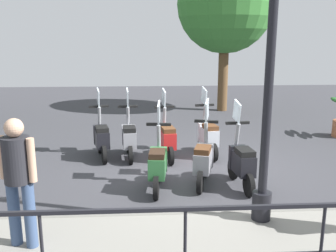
% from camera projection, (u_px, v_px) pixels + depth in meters
% --- Properties ---
extents(ground_plane, '(28.00, 28.00, 0.00)m').
position_uv_depth(ground_plane, '(193.00, 171.00, 7.59)').
color(ground_plane, '#38383D').
extents(fence_railing, '(0.04, 16.03, 1.07)m').
position_uv_depth(fence_railing, '(254.00, 239.00, 3.30)').
color(fence_railing, black).
rests_on(fence_railing, promenade_walkway).
extents(lamp_post_near, '(0.26, 0.90, 4.16)m').
position_uv_depth(lamp_post_near, '(269.00, 89.00, 4.84)').
color(lamp_post_near, black).
rests_on(lamp_post_near, promenade_walkway).
extents(pedestrian_distant, '(0.41, 0.47, 1.59)m').
position_uv_depth(pedestrian_distant, '(18.00, 173.00, 4.38)').
color(pedestrian_distant, '#384C70').
rests_on(pedestrian_distant, promenade_walkway).
extents(tree_distant, '(3.42, 3.42, 5.51)m').
position_uv_depth(tree_distant, '(225.00, 5.00, 13.15)').
color(tree_distant, brown).
rests_on(tree_distant, ground_plane).
extents(scooter_near_0, '(1.23, 0.44, 1.54)m').
position_uv_depth(scooter_near_0, '(241.00, 162.00, 6.66)').
color(scooter_near_0, black).
rests_on(scooter_near_0, ground_plane).
extents(scooter_near_1, '(1.20, 0.54, 1.54)m').
position_uv_depth(scooter_near_1, '(204.00, 159.00, 6.78)').
color(scooter_near_1, black).
rests_on(scooter_near_1, ground_plane).
extents(scooter_near_2, '(1.23, 0.44, 1.54)m').
position_uv_depth(scooter_near_2, '(158.00, 164.00, 6.55)').
color(scooter_near_2, black).
rests_on(scooter_near_2, ground_plane).
extents(scooter_far_0, '(1.23, 0.47, 1.54)m').
position_uv_depth(scooter_far_0, '(208.00, 135.00, 8.48)').
color(scooter_far_0, black).
rests_on(scooter_far_0, ground_plane).
extents(scooter_far_1, '(1.23, 0.45, 1.54)m').
position_uv_depth(scooter_far_1, '(167.00, 138.00, 8.24)').
color(scooter_far_1, black).
rests_on(scooter_far_1, ground_plane).
extents(scooter_far_2, '(1.23, 0.44, 1.54)m').
position_uv_depth(scooter_far_2, '(129.00, 137.00, 8.30)').
color(scooter_far_2, black).
rests_on(scooter_far_2, ground_plane).
extents(scooter_far_3, '(1.22, 0.50, 1.54)m').
position_uv_depth(scooter_far_3, '(101.00, 137.00, 8.30)').
color(scooter_far_3, black).
rests_on(scooter_far_3, ground_plane).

